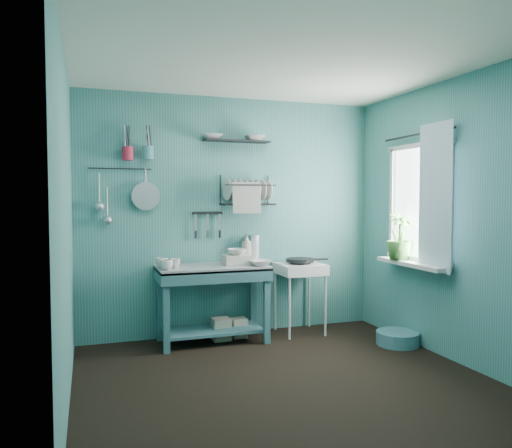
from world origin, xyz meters
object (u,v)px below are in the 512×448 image
object	(u,v)px
work_counter	(213,304)
utensil_cup_magenta	(128,154)
soap_bottle	(247,247)
dish_rack	(248,190)
floor_basin	(398,338)
storage_tin_large	(221,329)
mug_mid	(175,263)
water_bottle	(255,248)
utensil_cup_teal	(148,153)
storage_tin_small	(239,328)
colander	(146,196)
mug_left	(167,265)
hotplate_stand	(300,298)
potted_plant	(400,236)
frying_pan	(300,260)
wash_tub	(237,260)
mug_right	(162,263)

from	to	relation	value
work_counter	utensil_cup_magenta	xyz separation A→B (m)	(-0.79, 0.21, 1.49)
soap_bottle	dish_rack	world-z (taller)	dish_rack
floor_basin	storage_tin_large	bearing A→B (deg)	155.60
mug_mid	soap_bottle	size ratio (longest dim) A/B	0.33
water_bottle	utensil_cup_teal	distance (m)	1.49
storage_tin_small	colander	bearing A→B (deg)	170.34
mug_left	hotplate_stand	distance (m)	1.53
mug_left	storage_tin_small	world-z (taller)	mug_left
water_bottle	potted_plant	xyz separation A→B (m)	(1.25, -0.81, 0.15)
colander	dish_rack	bearing A→B (deg)	-4.40
soap_bottle	water_bottle	xyz separation A→B (m)	(0.10, 0.02, -0.01)
work_counter	storage_tin_small	distance (m)	0.42
storage_tin_large	floor_basin	xyz separation A→B (m)	(1.60, -0.73, -0.04)
mug_left	frying_pan	xyz separation A→B (m)	(1.45, 0.20, -0.04)
storage_tin_small	floor_basin	world-z (taller)	storage_tin_small
mug_mid	dish_rack	bearing A→B (deg)	15.18
storage_tin_large	mug_mid	bearing A→B (deg)	-167.09
wash_tub	frying_pan	xyz separation A→B (m)	(0.72, 0.06, -0.04)
hotplate_stand	colander	bearing A→B (deg)	-177.04
mug_right	water_bottle	distance (m)	1.05
mug_mid	storage_tin_small	xyz separation A→B (m)	(0.68, 0.14, -0.72)
floor_basin	wash_tub	bearing A→B (deg)	155.67
mug_mid	floor_basin	world-z (taller)	mug_mid
mug_left	mug_mid	xyz separation A→B (m)	(0.10, 0.10, -0.00)
frying_pan	storage_tin_large	distance (m)	1.10
frying_pan	colander	distance (m)	1.74
work_counter	floor_basin	size ratio (longest dim) A/B	2.64
frying_pan	utensil_cup_magenta	distance (m)	2.08
utensil_cup_magenta	storage_tin_small	world-z (taller)	utensil_cup_magenta
soap_bottle	utensil_cup_teal	distance (m)	1.41
dish_rack	water_bottle	bearing A→B (deg)	36.18
utensil_cup_magenta	utensil_cup_teal	bearing A→B (deg)	0.00
work_counter	wash_tub	distance (m)	0.50
dish_rack	storage_tin_small	size ratio (longest dim) A/B	2.75
work_counter	dish_rack	xyz separation A→B (m)	(0.42, 0.16, 1.14)
storage_tin_small	floor_basin	bearing A→B (deg)	-28.35
mug_mid	dish_rack	distance (m)	1.09
hotplate_stand	dish_rack	size ratio (longest dim) A/B	1.36
hotplate_stand	storage_tin_small	bearing A→B (deg)	-173.49
wash_tub	utensil_cup_teal	bearing A→B (deg)	165.01
colander	storage_tin_large	xyz separation A→B (m)	(0.72, -0.19, -1.35)
mug_mid	colander	size ratio (longest dim) A/B	0.36
storage_tin_small	hotplate_stand	bearing A→B (deg)	-3.58
soap_bottle	dish_rack	xyz separation A→B (m)	(-0.00, -0.04, 0.61)
mug_right	utensil_cup_magenta	distance (m)	1.12
soap_bottle	utensil_cup_teal	xyz separation A→B (m)	(-1.02, 0.01, 0.97)
water_bottle	storage_tin_large	distance (m)	0.92
mug_left	floor_basin	xyz separation A→B (m)	(2.18, -0.52, -0.76)
dish_rack	floor_basin	bearing A→B (deg)	-28.89
wash_tub	colander	distance (m)	1.11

